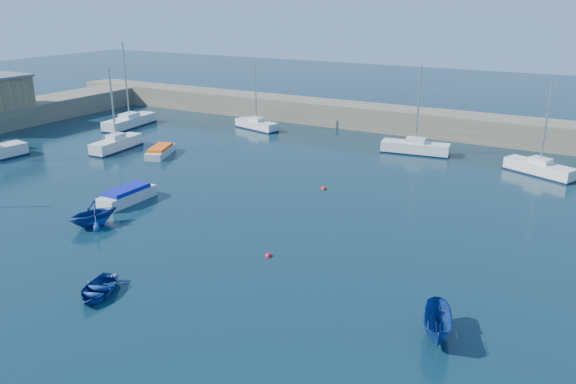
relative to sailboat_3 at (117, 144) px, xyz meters
The scene contains 14 objects.
ground 32.69m from the sailboat_3, 47.18° to the right, with size 220.00×220.00×0.00m, color #0C2635.
back_wall 31.29m from the sailboat_3, 44.75° to the left, with size 96.00×4.50×2.60m, color #706755.
sailboat_3 is the anchor object (origin of this frame).
sailboat_4 10.92m from the sailboat_3, 127.27° to the left, with size 2.88×7.76×9.89m.
sailboat_5 16.53m from the sailboat_3, 63.93° to the left, with size 5.91×2.99×7.54m.
sailboat_6 29.76m from the sailboat_3, 26.40° to the left, with size 6.69×2.60×8.61m.
sailboat_7 39.83m from the sailboat_3, 16.82° to the left, with size 6.09×4.02×7.92m.
motorboat_1 16.11m from the sailboat_3, 42.09° to the right, with size 1.68×4.64×1.13m.
motorboat_2 5.27m from the sailboat_3, ahead, with size 3.07×4.72×0.92m.
dinghy_center 30.13m from the sailboat_3, 46.64° to the right, with size 2.29×3.20×0.66m, color navy.
dinghy_left 20.36m from the sailboat_3, 49.20° to the right, with size 2.93×3.39×1.79m, color navy.
dinghy_right 40.80m from the sailboat_3, 25.03° to the right, with size 1.28×3.40×1.31m, color navy.
buoy_1 29.42m from the sailboat_3, 27.82° to the right, with size 0.41×0.41×0.41m, color red.
buoy_3 23.55m from the sailboat_3, ahead, with size 0.43×0.43×0.43m, color red.
Camera 1 is at (19.44, -15.55, 14.46)m, focal length 35.00 mm.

